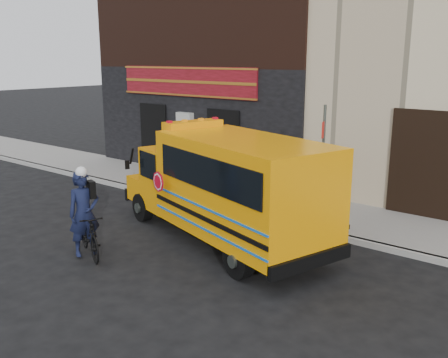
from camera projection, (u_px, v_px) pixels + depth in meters
ground at (191, 244)px, 12.44m from camera, size 120.00×120.00×0.00m
curb at (251, 216)px, 14.41m from camera, size 40.00×0.20×0.15m
sidewalk at (279, 204)px, 15.55m from camera, size 40.00×3.00×0.15m
building at (371, 14)px, 18.99m from camera, size 20.00×10.70×12.00m
school_bus at (227, 185)px, 12.16m from camera, size 7.22×4.06×2.92m
sign_pole at (322, 163)px, 13.05m from camera, size 0.10×0.29×3.37m
bicycle at (89, 234)px, 11.63m from camera, size 1.84×1.21×1.08m
cyclist at (84, 216)px, 11.49m from camera, size 0.68×0.84×1.99m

